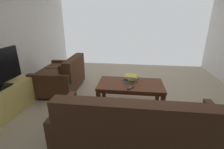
% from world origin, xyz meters
% --- Properties ---
extents(ground_plane, '(4.99, 5.93, 0.01)m').
position_xyz_m(ground_plane, '(0.00, 0.00, -0.00)').
color(ground_plane, '#B7A88E').
extents(sofa_main, '(2.03, 0.83, 0.84)m').
position_xyz_m(sofa_main, '(-0.12, 1.06, 0.36)').
color(sofa_main, black).
rests_on(sofa_main, ground).
extents(loveseat_near, '(0.91, 1.22, 0.79)m').
position_xyz_m(loveseat_near, '(1.56, -0.61, 0.34)').
color(loveseat_near, black).
rests_on(loveseat_near, ground).
extents(coffee_table, '(1.20, 0.65, 0.47)m').
position_xyz_m(coffee_table, '(-0.02, -0.05, 0.40)').
color(coffee_table, brown).
rests_on(coffee_table, ground).
extents(tv_stand, '(0.41, 1.26, 0.52)m').
position_xyz_m(tv_stand, '(2.12, 0.52, 0.26)').
color(tv_stand, '#D8C666').
rests_on(tv_stand, ground).
extents(book_stack, '(0.29, 0.32, 0.11)m').
position_xyz_m(book_stack, '(-0.02, -0.19, 0.53)').
color(book_stack, silver).
rests_on(book_stack, coffee_table).
extents(tv_remote, '(0.11, 0.16, 0.02)m').
position_xyz_m(tv_remote, '(-0.02, 0.17, 0.48)').
color(tv_remote, black).
rests_on(tv_remote, coffee_table).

